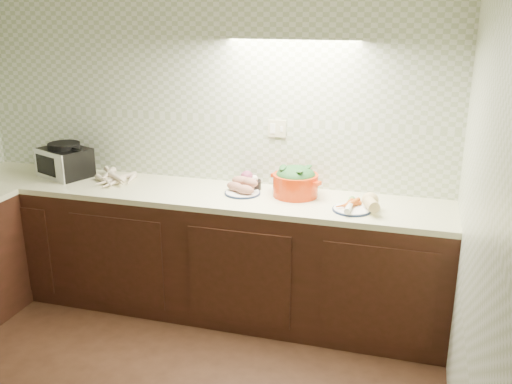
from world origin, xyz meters
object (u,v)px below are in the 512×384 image
(onion_bowl, at_px, (249,182))
(dutch_oven, at_px, (296,181))
(parsnip_pile, at_px, (119,179))
(veg_plate, at_px, (360,204))
(toaster_oven, at_px, (65,161))
(sweet_potato_plate, at_px, (243,188))

(onion_bowl, xyz_separation_m, dutch_oven, (0.35, -0.06, 0.05))
(parsnip_pile, height_order, dutch_oven, dutch_oven)
(veg_plate, bearing_deg, toaster_oven, 176.41)
(parsnip_pile, xyz_separation_m, sweet_potato_plate, (0.96, 0.01, 0.01))
(onion_bowl, height_order, veg_plate, onion_bowl)
(onion_bowl, height_order, dutch_oven, dutch_oven)
(toaster_oven, bearing_deg, parsnip_pile, 18.00)
(parsnip_pile, distance_m, onion_bowl, 0.97)
(dutch_oven, height_order, veg_plate, dutch_oven)
(toaster_oven, distance_m, sweet_potato_plate, 1.43)
(sweet_potato_plate, height_order, onion_bowl, onion_bowl)
(parsnip_pile, xyz_separation_m, onion_bowl, (0.96, 0.12, 0.02))
(toaster_oven, bearing_deg, onion_bowl, 25.64)
(veg_plate, bearing_deg, sweet_potato_plate, 172.13)
(onion_bowl, distance_m, veg_plate, 0.84)
(sweet_potato_plate, xyz_separation_m, onion_bowl, (0.01, 0.11, 0.01))
(dutch_oven, bearing_deg, onion_bowl, -167.78)
(parsnip_pile, distance_m, dutch_oven, 1.32)
(toaster_oven, distance_m, veg_plate, 2.25)
(parsnip_pile, height_order, veg_plate, veg_plate)
(toaster_oven, height_order, dutch_oven, toaster_oven)
(parsnip_pile, bearing_deg, toaster_oven, 175.74)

